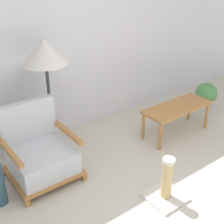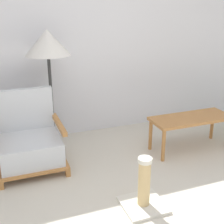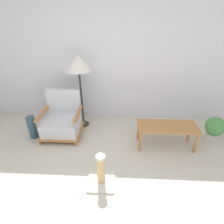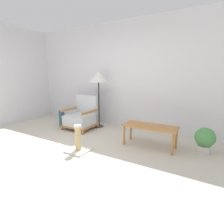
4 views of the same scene
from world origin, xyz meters
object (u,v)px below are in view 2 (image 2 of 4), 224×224
object	(u,v)px
armchair	(29,143)
floor_lamp	(48,45)
coffee_table	(191,121)
scratching_post	(144,192)

from	to	relation	value
armchair	floor_lamp	world-z (taller)	floor_lamp
floor_lamp	coffee_table	xyz separation A→B (m)	(1.59, -0.61, -0.93)
coffee_table	floor_lamp	bearing A→B (deg)	159.10
floor_lamp	armchair	bearing A→B (deg)	-133.75
floor_lamp	coffee_table	distance (m)	1.94
armchair	scratching_post	bearing A→B (deg)	-52.16
coffee_table	armchair	bearing A→B (deg)	172.36
armchair	coffee_table	distance (m)	1.95
scratching_post	armchair	bearing A→B (deg)	127.84
floor_lamp	scratching_post	size ratio (longest dim) A/B	2.96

